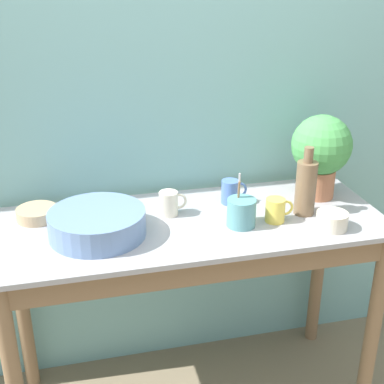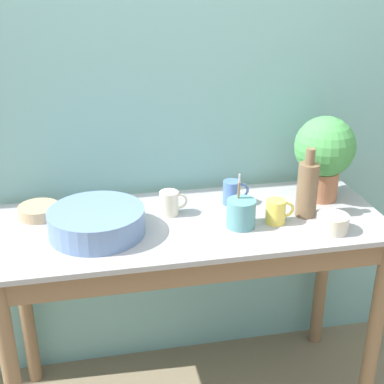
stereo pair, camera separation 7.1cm
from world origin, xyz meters
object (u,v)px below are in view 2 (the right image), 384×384
object	(u,v)px
bowl_wash_large	(97,222)
mug_cream	(170,203)
potted_plant	(324,152)
mug_yellow	(276,211)
bowl_small_cream	(332,223)
bowl_small_tan	(39,211)
bottle_tall	(307,188)
mug_blue	(232,192)
utensil_cup	(241,213)

from	to	relation	value
bowl_wash_large	mug_cream	distance (m)	0.30
potted_plant	mug_cream	size ratio (longest dim) A/B	3.16
mug_yellow	bowl_small_cream	bearing A→B (deg)	-30.27
mug_cream	bowl_small_tan	size ratio (longest dim) A/B	0.71
bottle_tall	mug_cream	distance (m)	0.53
potted_plant	bottle_tall	xyz separation A→B (m)	(-0.12, -0.14, -0.09)
mug_yellow	mug_cream	bearing A→B (deg)	158.38
mug_blue	bowl_small_tan	xyz separation A→B (m)	(-0.77, 0.04, -0.03)
mug_yellow	bowl_small_cream	distance (m)	0.21
mug_yellow	mug_cream	distance (m)	0.41
bowl_wash_large	mug_yellow	distance (m)	0.67
potted_plant	mug_yellow	xyz separation A→B (m)	(-0.26, -0.18, -0.16)
bottle_tall	bowl_small_cream	xyz separation A→B (m)	(0.05, -0.14, -0.08)
bottle_tall	mug_yellow	bearing A→B (deg)	-164.04
potted_plant	bottle_tall	size ratio (longest dim) A/B	1.28
mug_yellow	utensil_cup	world-z (taller)	utensil_cup
bowl_wash_large	bowl_small_cream	distance (m)	0.86
bottle_tall	bowl_small_tan	world-z (taller)	bottle_tall
bottle_tall	mug_yellow	distance (m)	0.15
bottle_tall	bowl_small_cream	bearing A→B (deg)	-72.16
mug_blue	potted_plant	bearing A→B (deg)	-2.92
mug_cream	bowl_small_cream	xyz separation A→B (m)	(0.56, -0.26, -0.02)
potted_plant	bowl_small_tan	world-z (taller)	potted_plant
bowl_wash_large	mug_cream	xyz separation A→B (m)	(0.28, 0.11, 0.00)
bottle_tall	bowl_small_tan	xyz separation A→B (m)	(-1.02, 0.20, -0.09)
mug_blue	bowl_small_cream	world-z (taller)	mug_blue
bowl_wash_large	bowl_small_cream	xyz separation A→B (m)	(0.85, -0.15, -0.02)
potted_plant	bowl_wash_large	bearing A→B (deg)	-171.69
mug_cream	utensil_cup	size ratio (longest dim) A/B	0.55
mug_cream	potted_plant	bearing A→B (deg)	2.54
bottle_tall	utensil_cup	bearing A→B (deg)	-171.33
mug_cream	bowl_small_tan	xyz separation A→B (m)	(-0.50, 0.08, -0.03)
bowl_small_cream	potted_plant	bearing A→B (deg)	74.68
mug_blue	bowl_small_cream	distance (m)	0.42
bottle_tall	mug_blue	xyz separation A→B (m)	(-0.25, 0.16, -0.06)
potted_plant	bowl_small_tan	size ratio (longest dim) A/B	2.24
bowl_small_cream	utensil_cup	distance (m)	0.34
mug_blue	bowl_wash_large	bearing A→B (deg)	-164.35
bottle_tall	bowl_small_tan	distance (m)	1.04
bowl_small_tan	bowl_small_cream	bearing A→B (deg)	-17.70
potted_plant	bowl_small_cream	size ratio (longest dim) A/B	2.98
mug_blue	mug_cream	size ratio (longest dim) A/B	0.98
bottle_tall	mug_yellow	xyz separation A→B (m)	(-0.13, -0.04, -0.07)
bowl_small_tan	utensil_cup	size ratio (longest dim) A/B	0.77
bowl_small_cream	utensil_cup	bearing A→B (deg)	162.34
mug_cream	utensil_cup	world-z (taller)	utensil_cup
bowl_wash_large	utensil_cup	distance (m)	0.53
bottle_tall	bowl_wash_large	bearing A→B (deg)	179.54
bowl_wash_large	utensil_cup	bearing A→B (deg)	-5.20
potted_plant	bowl_wash_large	xyz separation A→B (m)	(-0.92, -0.13, -0.16)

